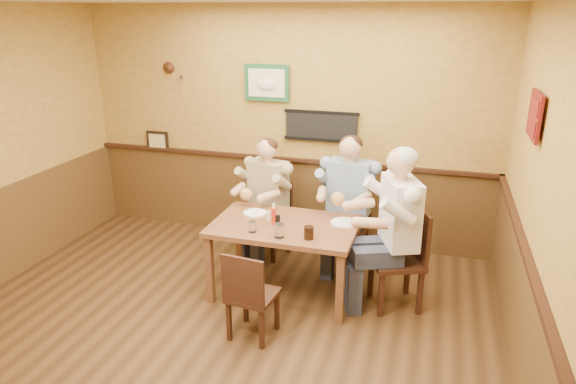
# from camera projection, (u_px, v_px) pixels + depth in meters

# --- Properties ---
(room) EXTENTS (5.02, 5.03, 2.81)m
(room) POSITION_uv_depth(u_px,v_px,m) (211.00, 155.00, 3.86)
(room) COLOR #372310
(room) RESTS_ON ground
(dining_table) EXTENTS (1.40, 0.90, 0.75)m
(dining_table) POSITION_uv_depth(u_px,v_px,m) (285.00, 232.00, 5.03)
(dining_table) COLOR brown
(dining_table) RESTS_ON ground
(chair_back_left) EXTENTS (0.50, 0.50, 0.88)m
(chair_back_left) POSITION_uv_depth(u_px,v_px,m) (269.00, 220.00, 5.91)
(chair_back_left) COLOR #371D11
(chair_back_left) RESTS_ON ground
(chair_back_right) EXTENTS (0.47, 0.47, 0.93)m
(chair_back_right) POSITION_uv_depth(u_px,v_px,m) (348.00, 225.00, 5.68)
(chair_back_right) COLOR #371D11
(chair_back_right) RESTS_ON ground
(chair_right_end) EXTENTS (0.60, 0.60, 0.99)m
(chair_right_end) POSITION_uv_depth(u_px,v_px,m) (397.00, 259.00, 4.85)
(chair_right_end) COLOR #371D11
(chair_right_end) RESTS_ON ground
(chair_near_side) EXTENTS (0.43, 0.43, 0.83)m
(chair_near_side) POSITION_uv_depth(u_px,v_px,m) (253.00, 293.00, 4.41)
(chair_near_side) COLOR #371D11
(chair_near_side) RESTS_ON ground
(diner_tan_shirt) EXTENTS (0.71, 0.71, 1.25)m
(diner_tan_shirt) POSITION_uv_depth(u_px,v_px,m) (269.00, 204.00, 5.84)
(diner_tan_shirt) COLOR tan
(diner_tan_shirt) RESTS_ON ground
(diner_blue_polo) EXTENTS (0.67, 0.67, 1.33)m
(diner_blue_polo) POSITION_uv_depth(u_px,v_px,m) (349.00, 208.00, 5.61)
(diner_blue_polo) COLOR #7994B5
(diner_blue_polo) RESTS_ON ground
(diner_white_elder) EXTENTS (0.85, 0.85, 1.42)m
(diner_white_elder) POSITION_uv_depth(u_px,v_px,m) (398.00, 238.00, 4.78)
(diner_white_elder) COLOR silver
(diner_white_elder) RESTS_ON ground
(water_glass_left) EXTENTS (0.09, 0.09, 0.11)m
(water_glass_left) POSITION_uv_depth(u_px,v_px,m) (252.00, 227.00, 4.79)
(water_glass_left) COLOR white
(water_glass_left) RESTS_ON dining_table
(water_glass_mid) EXTENTS (0.11, 0.11, 0.13)m
(water_glass_mid) POSITION_uv_depth(u_px,v_px,m) (279.00, 230.00, 4.68)
(water_glass_mid) COLOR silver
(water_glass_mid) RESTS_ON dining_table
(cola_tumbler) EXTENTS (0.11, 0.11, 0.12)m
(cola_tumbler) POSITION_uv_depth(u_px,v_px,m) (309.00, 233.00, 4.65)
(cola_tumbler) COLOR black
(cola_tumbler) RESTS_ON dining_table
(hot_sauce_bottle) EXTENTS (0.06, 0.06, 0.19)m
(hot_sauce_bottle) POSITION_uv_depth(u_px,v_px,m) (274.00, 215.00, 4.95)
(hot_sauce_bottle) COLOR red
(hot_sauce_bottle) RESTS_ON dining_table
(salt_shaker) EXTENTS (0.04, 0.04, 0.09)m
(salt_shaker) POSITION_uv_depth(u_px,v_px,m) (268.00, 216.00, 5.06)
(salt_shaker) COLOR silver
(salt_shaker) RESTS_ON dining_table
(pepper_shaker) EXTENTS (0.05, 0.05, 0.10)m
(pepper_shaker) POSITION_uv_depth(u_px,v_px,m) (278.00, 220.00, 4.96)
(pepper_shaker) COLOR black
(pepper_shaker) RESTS_ON dining_table
(plate_far_left) EXTENTS (0.25, 0.25, 0.02)m
(plate_far_left) POSITION_uv_depth(u_px,v_px,m) (255.00, 213.00, 5.24)
(plate_far_left) COLOR white
(plate_far_left) RESTS_ON dining_table
(plate_far_right) EXTENTS (0.32, 0.32, 0.02)m
(plate_far_right) POSITION_uv_depth(u_px,v_px,m) (344.00, 223.00, 5.00)
(plate_far_right) COLOR white
(plate_far_right) RESTS_ON dining_table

